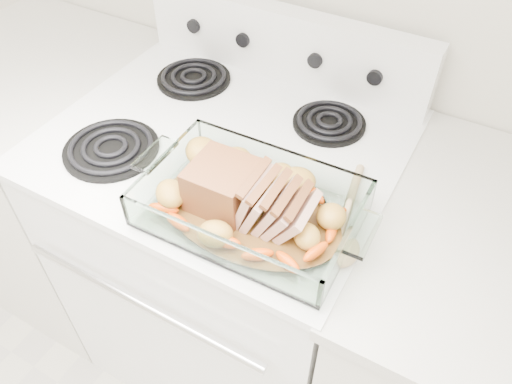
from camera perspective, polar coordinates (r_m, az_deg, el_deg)
The scene contains 7 objects.
electric_range at distance 1.47m, azimuth -2.87°, elevation -7.52°, with size 0.78×0.70×1.12m.
counter_left at distance 1.81m, azimuth -21.11°, elevation 0.92°, with size 0.58×0.68×0.93m.
counter_right at distance 1.41m, azimuth 22.25°, elevation -18.07°, with size 0.58×0.68×0.93m.
baking_dish at distance 0.94m, azimuth -0.60°, elevation -1.96°, with size 0.39×0.26×0.08m.
pork_roast at distance 0.92m, azimuth -1.87°, elevation -0.07°, with size 0.24×0.12×0.09m.
roast_vegetables at distance 0.96m, azimuth 0.34°, elevation 0.03°, with size 0.39×0.21×0.05m.
wooden_spoon at distance 0.94m, azimuth 10.23°, elevation -4.17°, with size 0.09×0.26×0.02m.
Camera 1 is at (0.49, 0.92, 1.66)m, focal length 35.00 mm.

